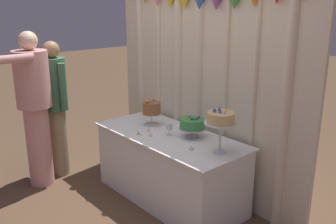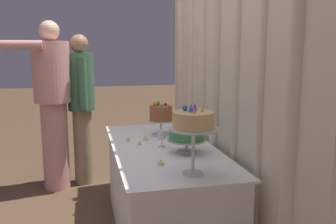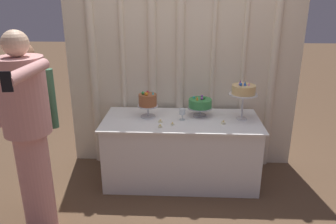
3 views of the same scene
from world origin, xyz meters
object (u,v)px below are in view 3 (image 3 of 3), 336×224
at_px(wine_glass, 182,112).
at_px(tealight_far_right, 223,123).
at_px(cake_display_center, 200,104).
at_px(tealight_far_left, 160,122).
at_px(guest_man_pink_jacket, 28,129).
at_px(cake_display_leftmost, 148,101).
at_px(tealight_near_right, 172,124).
at_px(cake_display_rightmost, 244,91).
at_px(cake_table, 181,150).
at_px(guest_man_dark_suit, 33,123).
at_px(tealight_near_left, 160,126).

distance_m(wine_glass, tealight_far_right, 0.45).
relative_size(cake_display_center, tealight_far_left, 6.08).
bearing_deg(cake_display_center, guest_man_pink_jacket, -144.70).
bearing_deg(wine_glass, cake_display_leftmost, 168.92).
distance_m(cake_display_center, guest_man_pink_jacket, 1.77).
bearing_deg(tealight_near_right, tealight_far_left, 152.99).
bearing_deg(tealight_far_left, cake_display_rightmost, 9.24).
height_order(cake_display_rightmost, wine_glass, cake_display_rightmost).
relative_size(cake_table, tealight_far_right, 35.34).
distance_m(cake_display_leftmost, cake_display_center, 0.58).
distance_m(cake_display_leftmost, wine_glass, 0.39).
height_order(cake_display_leftmost, guest_man_pink_jacket, guest_man_pink_jacket).
xyz_separation_m(wine_glass, guest_man_dark_suit, (-1.34, -0.59, 0.08)).
height_order(cake_display_rightmost, guest_man_dark_suit, guest_man_dark_suit).
distance_m(tealight_far_left, tealight_near_right, 0.15).
bearing_deg(tealight_far_right, wine_glass, 166.76).
relative_size(tealight_far_right, guest_man_dark_suit, 0.03).
relative_size(wine_glass, guest_man_dark_suit, 0.08).
height_order(tealight_far_right, guest_man_pink_jacket, guest_man_pink_jacket).
distance_m(cake_table, cake_display_center, 0.55).
bearing_deg(tealight_near_left, cake_display_leftmost, 117.14).
bearing_deg(tealight_near_left, cake_display_center, 41.64).
xyz_separation_m(cake_display_rightmost, wine_glass, (-0.64, -0.05, -0.23)).
bearing_deg(cake_table, tealight_near_left, -131.27).
height_order(cake_table, tealight_far_right, tealight_far_right).
xyz_separation_m(cake_display_leftmost, tealight_far_right, (0.80, -0.17, -0.17)).
xyz_separation_m(cake_table, tealight_far_left, (-0.22, -0.10, 0.37)).
bearing_deg(tealight_far_right, tealight_near_left, -168.72).
bearing_deg(tealight_far_left, cake_display_leftmost, 131.53).
xyz_separation_m(cake_table, cake_display_center, (0.20, 0.13, 0.50)).
relative_size(cake_table, guest_man_dark_suit, 1.04).
distance_m(cake_display_rightmost, guest_man_pink_jacket, 2.11).
distance_m(cake_display_leftmost, guest_man_dark_suit, 1.18).
height_order(tealight_near_left, guest_man_pink_jacket, guest_man_pink_jacket).
height_order(cake_display_leftmost, cake_display_rightmost, cake_display_rightmost).
relative_size(tealight_near_right, tealight_far_right, 0.78).
height_order(guest_man_dark_suit, guest_man_pink_jacket, guest_man_pink_jacket).
bearing_deg(tealight_far_left, tealight_near_right, -27.01).
bearing_deg(tealight_near_right, tealight_near_left, -149.61).
relative_size(tealight_near_right, guest_man_pink_jacket, 0.02).
relative_size(cake_table, cake_display_center, 6.10).
distance_m(cake_table, wine_glass, 0.45).
bearing_deg(tealight_near_right, cake_display_leftmost, 140.06).
bearing_deg(guest_man_pink_jacket, cake_display_center, 35.30).
relative_size(cake_display_leftmost, tealight_far_right, 6.21).
bearing_deg(guest_man_dark_suit, cake_display_center, 25.43).
xyz_separation_m(cake_table, tealight_near_right, (-0.09, -0.17, 0.37)).
bearing_deg(tealight_near_right, guest_man_dark_suit, -160.78).
xyz_separation_m(cake_display_center, guest_man_pink_jacket, (-1.44, -1.02, 0.09)).
xyz_separation_m(tealight_near_left, tealight_far_right, (0.65, 0.13, 0.00)).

